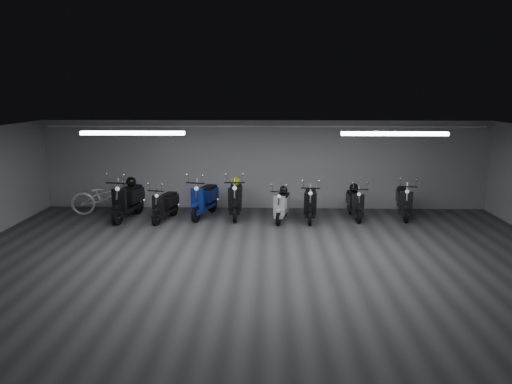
{
  "coord_description": "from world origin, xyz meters",
  "views": [
    {
      "loc": [
        0.17,
        -10.0,
        3.69
      ],
      "look_at": [
        -0.19,
        2.5,
        1.05
      ],
      "focal_mm": 33.62,
      "sensor_mm": 36.0,
      "label": 1
    }
  ],
  "objects_px": {
    "scooter_8": "(355,198)",
    "scooter_5": "(236,193)",
    "scooter_6": "(282,201)",
    "bicycle": "(106,193)",
    "helmet_1": "(131,182)",
    "helmet_0": "(236,182)",
    "scooter_4": "(204,194)",
    "scooter_9": "(404,196)",
    "scooter_7": "(310,198)",
    "helmet_2": "(354,188)",
    "scooter_3": "(165,200)",
    "helmet_3": "(283,190)",
    "scooter_0": "(127,194)"
  },
  "relations": [
    {
      "from": "scooter_3",
      "to": "scooter_6",
      "type": "relative_size",
      "value": 1.02
    },
    {
      "from": "scooter_9",
      "to": "helmet_2",
      "type": "relative_size",
      "value": 6.64
    },
    {
      "from": "scooter_9",
      "to": "helmet_3",
      "type": "height_order",
      "value": "scooter_9"
    },
    {
      "from": "scooter_4",
      "to": "helmet_2",
      "type": "height_order",
      "value": "scooter_4"
    },
    {
      "from": "scooter_8",
      "to": "scooter_3",
      "type": "bearing_deg",
      "value": -178.34
    },
    {
      "from": "scooter_6",
      "to": "helmet_0",
      "type": "xyz_separation_m",
      "value": [
        -1.37,
        0.65,
        0.43
      ]
    },
    {
      "from": "scooter_8",
      "to": "helmet_0",
      "type": "relative_size",
      "value": 6.34
    },
    {
      "from": "scooter_8",
      "to": "scooter_9",
      "type": "relative_size",
      "value": 0.93
    },
    {
      "from": "scooter_6",
      "to": "scooter_7",
      "type": "xyz_separation_m",
      "value": [
        0.83,
        0.09,
        0.06
      ]
    },
    {
      "from": "helmet_0",
      "to": "helmet_3",
      "type": "bearing_deg",
      "value": -16.93
    },
    {
      "from": "scooter_7",
      "to": "scooter_8",
      "type": "bearing_deg",
      "value": 13.84
    },
    {
      "from": "scooter_4",
      "to": "scooter_6",
      "type": "height_order",
      "value": "scooter_4"
    },
    {
      "from": "scooter_0",
      "to": "scooter_8",
      "type": "distance_m",
      "value": 6.66
    },
    {
      "from": "scooter_7",
      "to": "helmet_2",
      "type": "distance_m",
      "value": 1.4
    },
    {
      "from": "scooter_7",
      "to": "helmet_0",
      "type": "height_order",
      "value": "scooter_7"
    },
    {
      "from": "scooter_4",
      "to": "scooter_9",
      "type": "height_order",
      "value": "scooter_4"
    },
    {
      "from": "helmet_1",
      "to": "helmet_0",
      "type": "bearing_deg",
      "value": 6.19
    },
    {
      "from": "bicycle",
      "to": "helmet_2",
      "type": "bearing_deg",
      "value": -100.27
    },
    {
      "from": "scooter_8",
      "to": "helmet_0",
      "type": "xyz_separation_m",
      "value": [
        -3.53,
        0.36,
        0.41
      ]
    },
    {
      "from": "scooter_6",
      "to": "scooter_8",
      "type": "xyz_separation_m",
      "value": [
        2.15,
        0.29,
        0.01
      ]
    },
    {
      "from": "scooter_5",
      "to": "helmet_3",
      "type": "height_order",
      "value": "scooter_5"
    },
    {
      "from": "scooter_5",
      "to": "helmet_1",
      "type": "relative_size",
      "value": 6.61
    },
    {
      "from": "scooter_5",
      "to": "scooter_4",
      "type": "bearing_deg",
      "value": -179.98
    },
    {
      "from": "scooter_5",
      "to": "helmet_3",
      "type": "bearing_deg",
      "value": -8.24
    },
    {
      "from": "scooter_0",
      "to": "scooter_6",
      "type": "relative_size",
      "value": 1.25
    },
    {
      "from": "scooter_6",
      "to": "helmet_3",
      "type": "bearing_deg",
      "value": 90.0
    },
    {
      "from": "scooter_8",
      "to": "scooter_6",
      "type": "bearing_deg",
      "value": -174.57
    },
    {
      "from": "scooter_8",
      "to": "scooter_9",
      "type": "xyz_separation_m",
      "value": [
        1.46,
        0.13,
        0.05
      ]
    },
    {
      "from": "scooter_5",
      "to": "scooter_6",
      "type": "bearing_deg",
      "value": -17.22
    },
    {
      "from": "scooter_6",
      "to": "bicycle",
      "type": "distance_m",
      "value": 5.35
    },
    {
      "from": "scooter_5",
      "to": "helmet_0",
      "type": "bearing_deg",
      "value": 90.0
    },
    {
      "from": "scooter_6",
      "to": "scooter_9",
      "type": "relative_size",
      "value": 0.91
    },
    {
      "from": "scooter_5",
      "to": "helmet_0",
      "type": "relative_size",
      "value": 7.53
    },
    {
      "from": "scooter_8",
      "to": "helmet_1",
      "type": "height_order",
      "value": "scooter_8"
    },
    {
      "from": "scooter_8",
      "to": "scooter_5",
      "type": "bearing_deg",
      "value": 176.29
    },
    {
      "from": "scooter_4",
      "to": "scooter_7",
      "type": "xyz_separation_m",
      "value": [
        3.13,
        -0.26,
        -0.05
      ]
    },
    {
      "from": "scooter_0",
      "to": "scooter_5",
      "type": "xyz_separation_m",
      "value": [
        3.14,
        0.34,
        -0.02
      ]
    },
    {
      "from": "helmet_2",
      "to": "helmet_3",
      "type": "distance_m",
      "value": 2.12
    },
    {
      "from": "scooter_6",
      "to": "scooter_0",
      "type": "bearing_deg",
      "value": -168.95
    },
    {
      "from": "scooter_3",
      "to": "scooter_6",
      "type": "xyz_separation_m",
      "value": [
        3.38,
        0.09,
        -0.01
      ]
    },
    {
      "from": "helmet_1",
      "to": "helmet_2",
      "type": "bearing_deg",
      "value": 1.75
    },
    {
      "from": "scooter_3",
      "to": "helmet_1",
      "type": "height_order",
      "value": "scooter_3"
    },
    {
      "from": "scooter_0",
      "to": "bicycle",
      "type": "bearing_deg",
      "value": 156.58
    },
    {
      "from": "helmet_2",
      "to": "scooter_7",
      "type": "bearing_deg",
      "value": -162.03
    },
    {
      "from": "scooter_8",
      "to": "bicycle",
      "type": "relative_size",
      "value": 0.79
    },
    {
      "from": "scooter_8",
      "to": "scooter_7",
      "type": "bearing_deg",
      "value": -173.65
    },
    {
      "from": "scooter_8",
      "to": "helmet_3",
      "type": "xyz_separation_m",
      "value": [
        -2.11,
        -0.07,
        0.25
      ]
    },
    {
      "from": "scooter_5",
      "to": "helmet_0",
      "type": "height_order",
      "value": "scooter_5"
    },
    {
      "from": "helmet_0",
      "to": "helmet_1",
      "type": "relative_size",
      "value": 0.88
    },
    {
      "from": "bicycle",
      "to": "scooter_4",
      "type": "bearing_deg",
      "value": -104.04
    }
  ]
}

